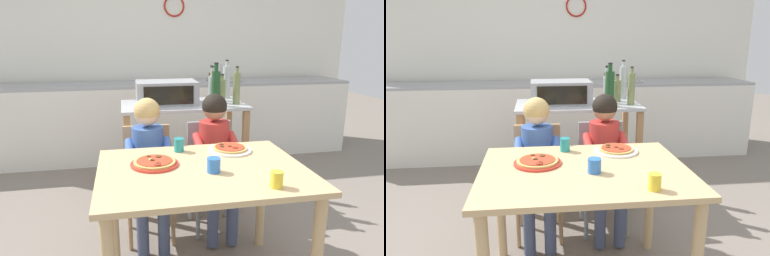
{
  "view_description": "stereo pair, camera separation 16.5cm",
  "coord_description": "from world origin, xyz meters",
  "views": [
    {
      "loc": [
        -0.41,
        -1.77,
        1.45
      ],
      "look_at": [
        0.0,
        0.3,
        0.91
      ],
      "focal_mm": 33.09,
      "sensor_mm": 36.0,
      "label": 1
    },
    {
      "loc": [
        -0.24,
        -1.79,
        1.45
      ],
      "look_at": [
        0.0,
        0.3,
        0.91
      ],
      "focal_mm": 33.09,
      "sensor_mm": 36.0,
      "label": 2
    }
  ],
  "objects": [
    {
      "name": "pizza_plate_white",
      "position": [
        0.23,
        0.26,
        0.77
      ],
      "size": [
        0.27,
        0.27,
        0.03
      ],
      "color": "white",
      "rests_on": "dining_table"
    },
    {
      "name": "dining_table",
      "position": [
        0.0,
        0.0,
        0.64
      ],
      "size": [
        1.13,
        0.85,
        0.76
      ],
      "color": "tan",
      "rests_on": "ground"
    },
    {
      "name": "child_in_blue_striped_shirt",
      "position": [
        -0.25,
        0.56,
        0.66
      ],
      "size": [
        0.32,
        0.42,
        1.03
      ],
      "color": "#424C6B",
      "rests_on": "ground"
    },
    {
      "name": "bottle_slim_sauce",
      "position": [
        0.47,
        1.28,
        0.99
      ],
      "size": [
        0.07,
        0.07,
        0.24
      ],
      "color": "olive",
      "rests_on": "kitchen_island_cart"
    },
    {
      "name": "back_wall_tiled",
      "position": [
        0.0,
        2.9,
        1.35
      ],
      "size": [
        5.27,
        0.14,
        2.7
      ],
      "color": "white",
      "rests_on": "ground"
    },
    {
      "name": "bottle_dark_olive_oil",
      "position": [
        0.38,
        1.35,
        1.02
      ],
      "size": [
        0.05,
        0.05,
        0.31
      ],
      "color": "#4C2D14",
      "rests_on": "kitchen_island_cart"
    },
    {
      "name": "dining_chair_right",
      "position": [
        0.23,
        0.72,
        0.48
      ],
      "size": [
        0.36,
        0.36,
        0.81
      ],
      "color": "gray",
      "rests_on": "ground"
    },
    {
      "name": "drinking_cup_teal",
      "position": [
        -0.08,
        0.31,
        0.8
      ],
      "size": [
        0.06,
        0.06,
        0.08
      ],
      "primitive_type": "cylinder",
      "color": "teal",
      "rests_on": "dining_table"
    },
    {
      "name": "ground_plane",
      "position": [
        0.0,
        1.14,
        0.0
      ],
      "size": [
        11.35,
        11.35,
        0.0
      ],
      "primitive_type": "plane",
      "color": "slate"
    },
    {
      "name": "bottle_squat_spirits",
      "position": [
        0.55,
        1.11,
        1.03
      ],
      "size": [
        0.06,
        0.06,
        0.32
      ],
      "color": "olive",
      "rests_on": "kitchen_island_cart"
    },
    {
      "name": "kitchen_island_cart",
      "position": [
        0.1,
        1.22,
        0.59
      ],
      "size": [
        1.06,
        0.57,
        0.89
      ],
      "color": "#B7BABF",
      "rests_on": "ground"
    },
    {
      "name": "dining_chair_left",
      "position": [
        -0.25,
        0.68,
        0.48
      ],
      "size": [
        0.36,
        0.36,
        0.81
      ],
      "color": "tan",
      "rests_on": "ground"
    },
    {
      "name": "kitchen_counter",
      "position": [
        0.0,
        2.49,
        0.46
      ],
      "size": [
        4.75,
        0.6,
        1.12
      ],
      "color": "silver",
      "rests_on": "ground"
    },
    {
      "name": "toaster_oven",
      "position": [
        -0.04,
        1.23,
        0.99
      ],
      "size": [
        0.51,
        0.33,
        0.2
      ],
      "color": "#999BA0",
      "rests_on": "kitchen_island_cart"
    },
    {
      "name": "bottle_clear_vinegar",
      "position": [
        0.35,
        1.07,
        1.04
      ],
      "size": [
        0.07,
        0.07,
        0.36
      ],
      "color": "#1E4723",
      "rests_on": "kitchen_island_cart"
    },
    {
      "name": "drinking_cup_blue",
      "position": [
        0.04,
        -0.07,
        0.8
      ],
      "size": [
        0.07,
        0.07,
        0.08
      ],
      "primitive_type": "cylinder",
      "color": "blue",
      "rests_on": "dining_table"
    },
    {
      "name": "bottle_brown_beer",
      "position": [
        0.55,
        1.43,
        1.04
      ],
      "size": [
        0.07,
        0.07,
        0.36
      ],
      "color": "#ADB7B2",
      "rests_on": "kitchen_island_cart"
    },
    {
      "name": "pizza_plate_red_rimmed",
      "position": [
        -0.25,
        0.1,
        0.77
      ],
      "size": [
        0.27,
        0.27,
        0.03
      ],
      "color": "red",
      "rests_on": "dining_table"
    },
    {
      "name": "child_in_red_shirt",
      "position": [
        0.23,
        0.6,
        0.66
      ],
      "size": [
        0.32,
        0.42,
        1.04
      ],
      "color": "#424C6B",
      "rests_on": "ground"
    },
    {
      "name": "drinking_cup_yellow",
      "position": [
        0.29,
        -0.31,
        0.8
      ],
      "size": [
        0.06,
        0.06,
        0.08
      ],
      "primitive_type": "cylinder",
      "color": "yellow",
      "rests_on": "dining_table"
    },
    {
      "name": "bottle_tall_green_wine",
      "position": [
        0.36,
        1.22,
        1.02
      ],
      "size": [
        0.06,
        0.06,
        0.32
      ],
      "color": "#ADB7B2",
      "rests_on": "kitchen_island_cart"
    }
  ]
}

